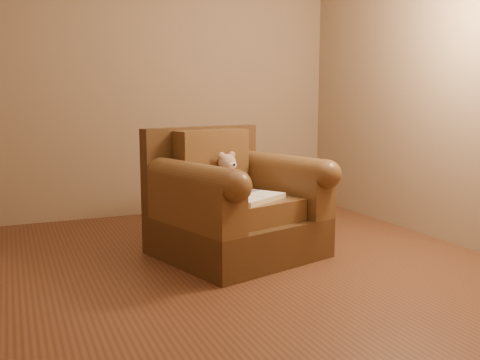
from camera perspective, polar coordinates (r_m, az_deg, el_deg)
name	(u,v)px	position (r m, az deg, el deg)	size (l,w,h in m)	color
floor	(219,270)	(3.73, -2.25, -9.59)	(4.00, 4.00, 0.00)	brown
room	(217,12)	(3.59, -2.42, 17.42)	(4.02, 4.02, 2.71)	#8B7156
armchair	(233,206)	(4.02, -0.72, -2.82)	(1.29, 1.26, 0.95)	#462D17
teddy_bear	(229,177)	(4.07, -1.13, 0.29)	(0.23, 0.27, 0.32)	tan
guidebook	(252,198)	(3.79, 1.33, -1.92)	(0.54, 0.49, 0.04)	beige
side_table	(280,202)	(4.63, 4.33, -2.35)	(0.38, 0.38, 0.53)	#B98033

